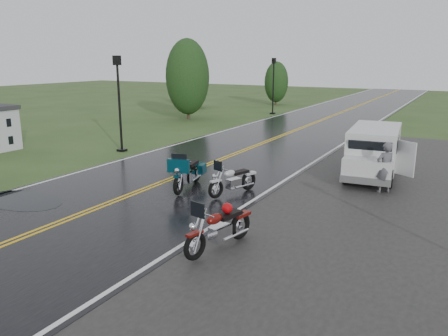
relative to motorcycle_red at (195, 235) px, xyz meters
name	(u,v)px	position (x,y,z in m)	size (l,w,h in m)	color
ground	(117,201)	(-4.54, 2.39, -0.65)	(120.00, 120.00, 0.00)	#2D471E
road	(253,147)	(-4.54, 12.39, -0.63)	(8.00, 100.00, 0.04)	black
motorcycle_red	(195,235)	(0.00, 0.00, 0.00)	(0.80, 2.21, 1.30)	#5B0E0A
motorcycle_teal	(178,177)	(-3.09, 3.74, 0.04)	(0.85, 2.33, 1.37)	#05323E
motorcycle_silver	(216,182)	(-1.85, 4.05, -0.05)	(0.74, 2.03, 1.20)	#B6BABF
van_white	(347,158)	(1.31, 7.98, 0.29)	(1.81, 4.82, 1.89)	silver
person_at_van	(385,168)	(2.69, 7.47, 0.21)	(0.63, 0.41, 1.72)	#515156
lamp_post_near_left	(119,104)	(-9.75, 8.38, 1.66)	(0.40, 0.40, 4.62)	black
lamp_post_far_left	(273,86)	(-9.26, 25.86, 1.62)	(0.39, 0.39, 4.55)	black
tree_left_mid	(188,85)	(-13.57, 19.86, 1.87)	(3.23, 3.23, 5.04)	#1E3D19
tree_left_far	(276,86)	(-11.97, 32.94, 1.14)	(2.33, 2.33, 3.58)	#1E3D19
pine_left_far	(194,82)	(-17.42, 26.50, 1.72)	(2.28, 2.28, 4.74)	#1E3D19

